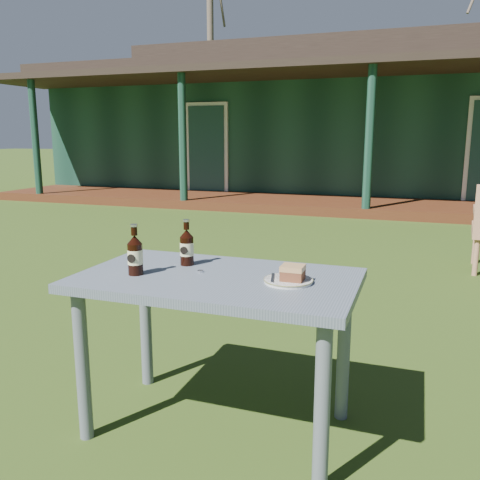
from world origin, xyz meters
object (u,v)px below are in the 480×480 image
at_px(cafe_table, 217,298).
at_px(plate, 288,281).
at_px(cake_slice, 293,273).
at_px(cola_bottle_near, 187,247).
at_px(cola_bottle_far, 135,255).

bearing_deg(cafe_table, plate, 0.74).
bearing_deg(cake_slice, cola_bottle_near, 166.48).
height_order(cafe_table, cake_slice, cake_slice).
distance_m(plate, cake_slice, 0.04).
bearing_deg(cola_bottle_far, cafe_table, 15.98).
distance_m(cola_bottle_near, cola_bottle_far, 0.27).
bearing_deg(cola_bottle_near, plate, -13.53).
relative_size(cafe_table, cola_bottle_near, 5.56).
distance_m(plate, cola_bottle_far, 0.67).
distance_m(cake_slice, cola_bottle_far, 0.68).
xyz_separation_m(plate, cake_slice, (0.02, -0.00, 0.04)).
height_order(cake_slice, cola_bottle_far, cola_bottle_far).
height_order(cafe_table, cola_bottle_far, cola_bottle_far).
xyz_separation_m(cafe_table, cola_bottle_near, (-0.20, 0.13, 0.19)).
bearing_deg(cafe_table, cola_bottle_near, 147.50).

